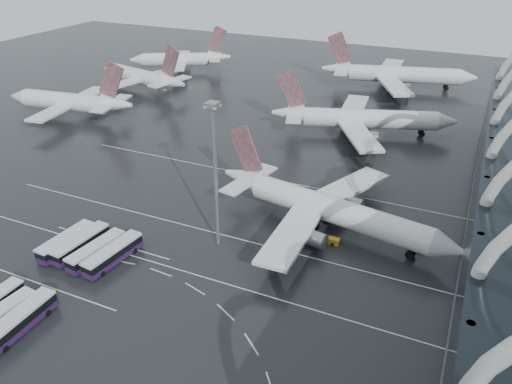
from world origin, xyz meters
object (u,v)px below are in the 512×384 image
at_px(jet_remote_west, 72,102).
at_px(bus_row_near_d, 113,254).
at_px(bus_row_near_a, 66,242).
at_px(bus_row_near_c, 96,251).
at_px(floodlight_mast, 215,159).
at_px(airliner_gate_b, 360,119).
at_px(gse_cart_belly_a, 334,241).
at_px(bus_row_far_c, 19,321).
at_px(jet_remote_far, 182,60).
at_px(gse_cart_belly_b, 393,224).
at_px(bus_row_near_b, 81,244).
at_px(gse_cart_belly_d, 419,244).
at_px(airliner_main, 326,209).
at_px(airliner_gate_c, 395,75).
at_px(jet_remote_mid, 143,78).

height_order(jet_remote_west, bus_row_near_d, jet_remote_west).
height_order(bus_row_near_a, bus_row_near_c, bus_row_near_c).
bearing_deg(floodlight_mast, airliner_gate_b, 81.42).
bearing_deg(gse_cart_belly_a, bus_row_far_c, -130.64).
xyz_separation_m(jet_remote_far, floodlight_mast, (79.28, -113.43, 13.61)).
bearing_deg(gse_cart_belly_b, bus_row_near_b, -146.93).
bearing_deg(bus_row_near_b, bus_row_near_d, -87.09).
height_order(airliner_gate_b, floodlight_mast, floodlight_mast).
distance_m(bus_row_near_b, gse_cart_belly_d, 67.13).
relative_size(jet_remote_west, bus_row_far_c, 3.42).
bearing_deg(bus_row_near_b, gse_cart_belly_b, -52.19).
xyz_separation_m(airliner_main, bus_row_near_a, (-44.12, -29.07, -2.92)).
height_order(jet_remote_west, bus_row_near_c, jet_remote_west).
xyz_separation_m(jet_remote_west, bus_row_far_c, (63.16, -81.04, -3.39)).
height_order(airliner_gate_b, bus_row_near_a, airliner_gate_b).
xyz_separation_m(bus_row_near_a, bus_row_near_b, (3.09, 0.65, 0.02)).
bearing_deg(airliner_gate_c, gse_cart_belly_a, -99.00).
bearing_deg(bus_row_near_d, gse_cart_belly_d, -54.82).
xyz_separation_m(gse_cart_belly_a, gse_cart_belly_b, (9.66, 12.07, -0.13)).
bearing_deg(bus_row_near_c, jet_remote_west, 51.96).
bearing_deg(bus_row_near_a, airliner_gate_c, -11.32).
bearing_deg(jet_remote_west, floodlight_mast, 142.12).
distance_m(airliner_gate_b, jet_remote_mid, 88.03).
distance_m(bus_row_near_a, bus_row_far_c, 22.59).
bearing_deg(gse_cart_belly_a, jet_remote_far, 134.06).
distance_m(jet_remote_far, floodlight_mast, 139.06).
relative_size(airliner_gate_c, bus_row_near_c, 4.47).
bearing_deg(bus_row_near_d, bus_row_near_c, 101.70).
relative_size(jet_remote_far, gse_cart_belly_b, 22.24).
distance_m(airliner_main, floodlight_mast, 26.95).
xyz_separation_m(bus_row_near_a, gse_cart_belly_d, (63.52, 29.87, -1.08)).
xyz_separation_m(floodlight_mast, gse_cart_belly_d, (37.23, 15.43, -17.93)).
height_order(jet_remote_far, gse_cart_belly_b, jet_remote_far).
height_order(bus_row_near_c, gse_cart_belly_d, bus_row_near_c).
bearing_deg(gse_cart_belly_b, airliner_gate_c, 100.97).
height_order(jet_remote_west, gse_cart_belly_b, jet_remote_west).
height_order(airliner_main, gse_cart_belly_b, airliner_main).
bearing_deg(airliner_gate_c, airliner_gate_b, -104.31).
bearing_deg(bus_row_near_c, bus_row_near_b, 88.45).
relative_size(jet_remote_far, gse_cart_belly_a, 17.66).
relative_size(bus_row_near_c, gse_cart_belly_d, 5.40).
xyz_separation_m(airliner_gate_b, airliner_gate_c, (0.13, 54.68, 0.43)).
distance_m(jet_remote_west, bus_row_near_a, 80.96).
bearing_deg(bus_row_far_c, gse_cart_belly_b, -41.12).
relative_size(bus_row_far_c, gse_cart_belly_b, 7.26).
distance_m(bus_row_far_c, floodlight_mast, 42.17).
height_order(floodlight_mast, gse_cart_belly_d, floodlight_mast).
height_order(jet_remote_mid, jet_remote_far, jet_remote_mid).
bearing_deg(gse_cart_belly_a, jet_remote_mid, 143.80).
xyz_separation_m(airliner_gate_c, bus_row_far_c, (-27.54, -160.50, -3.45)).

